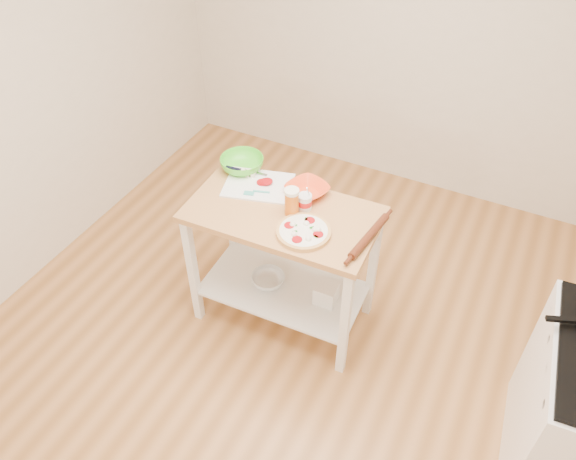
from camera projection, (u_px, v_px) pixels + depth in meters
The scene contains 13 objects.
room_shell at pixel (285, 202), 2.56m from camera, with size 4.04×4.54×2.74m.
prep_island at pixel (283, 244), 3.37m from camera, with size 1.12×0.64×0.90m.
pizza at pixel (304, 231), 3.05m from camera, with size 0.30×0.30×0.05m.
cutting_board at pixel (258, 184), 3.38m from camera, with size 0.46×0.39×0.04m.
spatula at pixel (256, 192), 3.31m from camera, with size 0.14×0.09×0.01m.
knife at pixel (241, 170), 3.47m from camera, with size 0.27×0.06×0.01m.
orange_bowl at pixel (307, 190), 3.30m from camera, with size 0.24×0.24×0.06m, color #FF4F23.
green_bowl at pixel (242, 164), 3.48m from camera, with size 0.27×0.27×0.08m, color #4DCF2B.
beer_pint at pixel (292, 202), 3.13m from camera, with size 0.08×0.08×0.17m.
yogurt_tub at pixel (305, 202), 3.19m from camera, with size 0.08×0.08×0.17m.
rolling_pin at pixel (369, 236), 3.01m from camera, with size 0.04×0.04×0.39m, color #582614.
shelf_glass_bowl at pixel (268, 279), 3.63m from camera, with size 0.22×0.22×0.07m, color silver.
shelf_bin at pixel (326, 293), 3.50m from camera, with size 0.13×0.13×0.13m, color white.
Camera 1 is at (0.90, -1.77, 2.96)m, focal length 35.00 mm.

